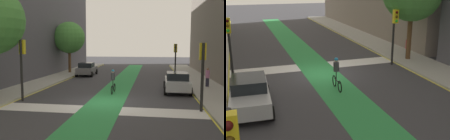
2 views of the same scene
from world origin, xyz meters
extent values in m
plane|color=#38383D|center=(0.00, 0.00, 0.00)|extent=(120.00, 120.00, 0.00)
cube|color=#2D8C47|center=(0.02, 0.00, 0.00)|extent=(2.40, 60.00, 0.01)
cube|color=silver|center=(0.00, -2.00, 0.00)|extent=(12.00, 1.80, 0.01)
cube|color=#9E9E99|center=(-7.50, 0.00, 0.07)|extent=(3.00, 60.00, 0.15)
cube|color=yellow|center=(-6.00, 0.00, 0.01)|extent=(0.16, 60.00, 0.01)
cube|color=yellow|center=(6.00, 0.00, 0.01)|extent=(0.16, 60.00, 0.01)
cylinder|color=black|center=(5.70, -1.38, 1.92)|extent=(0.16, 0.16, 3.83)
cube|color=gold|center=(5.70, -1.18, 3.36)|extent=(0.35, 0.28, 0.95)
sphere|color=#3F0A0A|center=(5.70, -1.04, 3.66)|extent=(0.20, 0.20, 0.20)
sphere|color=#4C380C|center=(5.70, -1.04, 3.36)|extent=(0.20, 0.20, 0.20)
sphere|color=#26D833|center=(5.70, -1.04, 3.06)|extent=(0.20, 0.20, 0.20)
cylinder|color=black|center=(-5.52, -0.58, 2.03)|extent=(0.16, 0.16, 4.05)
cube|color=gold|center=(-5.52, -0.38, 3.58)|extent=(0.35, 0.28, 0.95)
sphere|color=#3F0A0A|center=(-5.52, -0.24, 3.88)|extent=(0.20, 0.20, 0.20)
sphere|color=#4C380C|center=(-5.52, -0.24, 3.58)|extent=(0.20, 0.20, 0.20)
sphere|color=#26D833|center=(-5.52, -0.24, 3.28)|extent=(0.20, 0.20, 0.20)
cube|color=gold|center=(5.51, 13.28, 3.33)|extent=(0.35, 0.28, 0.95)
sphere|color=#3F0A0A|center=(5.51, 13.42, 3.63)|extent=(0.20, 0.20, 0.20)
cube|color=#B2B7BF|center=(4.89, 4.37, 0.67)|extent=(1.93, 4.26, 0.70)
cube|color=black|center=(4.88, 4.17, 1.29)|extent=(1.66, 2.05, 0.55)
cylinder|color=black|center=(4.04, 5.87, 0.32)|extent=(0.24, 0.65, 0.64)
cylinder|color=black|center=(5.84, 5.81, 0.32)|extent=(0.24, 0.65, 0.64)
cylinder|color=black|center=(3.94, 2.93, 0.32)|extent=(0.24, 0.65, 0.64)
cylinder|color=black|center=(5.74, 2.88, 0.32)|extent=(0.24, 0.65, 0.64)
torus|color=black|center=(0.02, 3.60, 0.34)|extent=(0.08, 0.68, 0.68)
torus|color=black|center=(-0.01, 2.55, 0.34)|extent=(0.08, 0.68, 0.68)
cylinder|color=black|center=(0.01, 3.08, 0.52)|extent=(0.08, 0.95, 0.06)
cylinder|color=black|center=(0.00, 2.93, 0.79)|extent=(0.05, 0.05, 0.50)
cylinder|color=#3F3F47|center=(0.00, 2.93, 1.31)|extent=(0.32, 0.32, 0.55)
sphere|color=beige|center=(0.00, 2.93, 1.70)|extent=(0.22, 0.22, 0.22)
sphere|color=#268CCC|center=(0.00, 2.93, 1.74)|extent=(0.23, 0.23, 0.23)
cylinder|color=#262638|center=(-7.34, -1.45, 0.52)|extent=(0.28, 0.28, 0.75)
cylinder|color=red|center=(-7.34, -1.45, 1.23)|extent=(0.34, 0.34, 0.67)
sphere|color=beige|center=(-7.34, -1.45, 1.67)|extent=(0.22, 0.22, 0.22)
cylinder|color=brown|center=(-7.26, -1.22, 1.94)|extent=(0.36, 0.36, 3.57)
camera|label=1|loc=(2.94, -15.74, 3.75)|focal=40.17mm
camera|label=2|loc=(5.20, 18.61, 6.12)|focal=48.40mm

